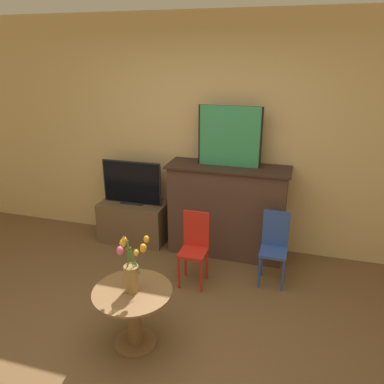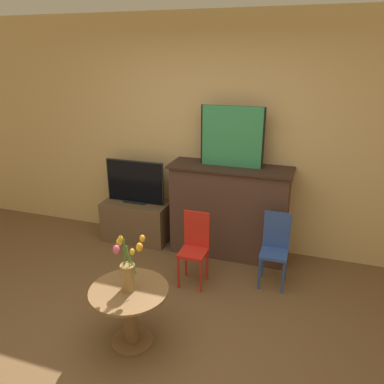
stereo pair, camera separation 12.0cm
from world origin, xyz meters
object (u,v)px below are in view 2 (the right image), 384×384
Objects in this scene: chair_red at (195,244)px; tv_monitor at (135,182)px; vase_tulips at (128,270)px; chair_blue at (275,245)px; painting at (232,137)px.

tv_monitor is at bearing 145.47° from chair_red.
tv_monitor is at bearing 114.64° from vase_tulips.
chair_red is (1.00, -0.69, -0.33)m from tv_monitor.
tv_monitor is at bearing 165.89° from chair_blue.
vase_tulips reaches higher than chair_red.
vase_tulips is (-1.00, -1.25, 0.26)m from chair_blue.
chair_blue is at bearing 16.98° from chair_red.
chair_red is at bearing 77.88° from vase_tulips.
painting is at bearing 74.79° from chair_red.
painting reaches higher than tv_monitor.
vase_tulips is (-0.41, -1.72, -0.72)m from painting.
chair_red is at bearing -163.02° from chair_blue.
tv_monitor reaches higher than chair_blue.
chair_red is 1.00× the size of chair_blue.
chair_blue is (0.78, 0.24, 0.00)m from chair_red.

